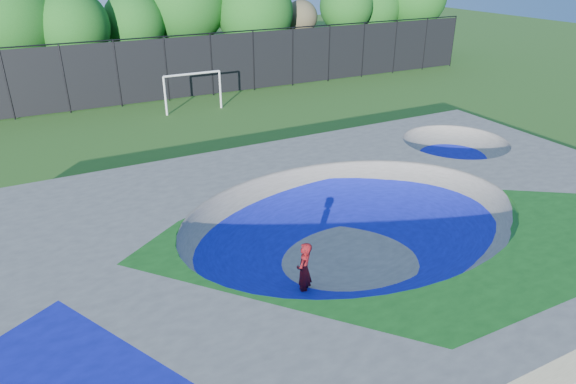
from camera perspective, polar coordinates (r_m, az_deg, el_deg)
ground at (r=16.51m, az=7.11°, el=-6.90°), size 120.00×120.00×0.00m
skate_deck at (r=16.13m, az=7.25°, el=-4.63°), size 22.00×14.00×1.50m
skater at (r=14.09m, az=1.80°, el=-8.74°), size 0.73×0.72×1.70m
skateboard at (r=14.57m, az=1.75°, el=-11.44°), size 0.74×0.67×0.05m
soccer_goal at (r=31.36m, az=-10.54°, el=11.63°), size 3.50×0.12×2.32m
fence at (r=34.06m, az=-13.37°, el=13.27°), size 48.09×0.09×4.04m
treeline at (r=38.29m, az=-18.18°, el=18.39°), size 52.37×7.49×8.34m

